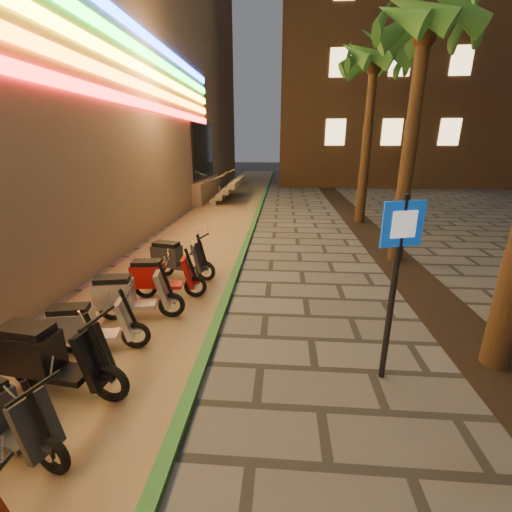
# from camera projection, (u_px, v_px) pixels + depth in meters

# --- Properties ---
(ground) EXTENTS (120.00, 120.00, 0.00)m
(ground) POSITION_uv_depth(u_px,v_px,m) (250.00, 462.00, 3.67)
(ground) COLOR #474442
(ground) RESTS_ON ground
(parking_strip) EXTENTS (3.40, 60.00, 0.01)m
(parking_strip) POSITION_uv_depth(u_px,v_px,m) (208.00, 231.00, 13.32)
(parking_strip) COLOR #8C7251
(parking_strip) RESTS_ON ground
(green_curb) EXTENTS (0.18, 60.00, 0.10)m
(green_curb) POSITION_uv_depth(u_px,v_px,m) (251.00, 230.00, 13.19)
(green_curb) COLOR #27692C
(green_curb) RESTS_ON ground
(planting_strip) EXTENTS (1.20, 40.00, 0.02)m
(planting_strip) POSITION_uv_depth(u_px,v_px,m) (420.00, 287.00, 8.14)
(planting_strip) COLOR black
(planting_strip) RESTS_ON ground
(apartment_block) EXTENTS (18.00, 16.06, 25.00)m
(apartment_block) POSITION_uv_depth(u_px,v_px,m) (388.00, 30.00, 29.37)
(apartment_block) COLOR brown
(apartment_block) RESTS_ON ground
(palm_c) EXTENTS (2.97, 3.02, 6.91)m
(palm_c) POSITION_uv_depth(u_px,v_px,m) (425.00, 35.00, 8.23)
(palm_c) COLOR #472D19
(palm_c) RESTS_ON ground
(palm_d) EXTENTS (2.97, 3.02, 7.16)m
(palm_d) POSITION_uv_depth(u_px,v_px,m) (374.00, 68.00, 12.90)
(palm_d) COLOR #472D19
(palm_d) RESTS_ON ground
(pedestrian_sign) EXTENTS (0.57, 0.21, 2.67)m
(pedestrian_sign) POSITION_uv_depth(u_px,v_px,m) (397.00, 266.00, 4.47)
(pedestrian_sign) COLOR black
(pedestrian_sign) RESTS_ON ground
(scooter_5) EXTENTS (1.83, 0.72, 1.29)m
(scooter_5) POSITION_uv_depth(u_px,v_px,m) (49.00, 357.00, 4.54)
(scooter_5) COLOR black
(scooter_5) RESTS_ON ground
(scooter_6) EXTENTS (1.53, 0.70, 1.08)m
(scooter_6) POSITION_uv_depth(u_px,v_px,m) (88.00, 326.00, 5.49)
(scooter_6) COLOR black
(scooter_6) RESTS_ON ground
(scooter_7) EXTENTS (1.67, 0.73, 1.17)m
(scooter_7) POSITION_uv_depth(u_px,v_px,m) (128.00, 295.00, 6.49)
(scooter_7) COLOR black
(scooter_7) RESTS_ON ground
(scooter_8) EXTENTS (1.62, 0.63, 1.14)m
(scooter_8) POSITION_uv_depth(u_px,v_px,m) (159.00, 277.00, 7.43)
(scooter_8) COLOR black
(scooter_8) RESTS_ON ground
(scooter_9) EXTENTS (1.68, 0.79, 1.18)m
(scooter_9) POSITION_uv_depth(u_px,v_px,m) (176.00, 258.00, 8.58)
(scooter_9) COLOR black
(scooter_9) RESTS_ON ground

